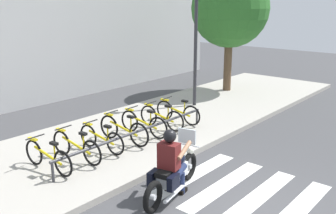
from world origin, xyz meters
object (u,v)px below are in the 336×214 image
at_px(bicycle_6, 178,112).
at_px(tree_near_rack, 230,9).
at_px(motorcycle, 173,174).
at_px(bicycle_1, 76,147).
at_px(bicycle_3, 123,130).
at_px(bicycle_5, 161,117).
at_px(street_lamp, 196,36).
at_px(bicycle_4, 143,123).
at_px(bike_rack, 138,132).
at_px(bicycle_2, 101,138).
at_px(rider, 171,158).
at_px(bicycle_0, 48,157).

relative_size(bicycle_6, tree_near_rack, 0.32).
bearing_deg(tree_near_rack, motorcycle, -154.94).
distance_m(bicycle_1, bicycle_3, 1.52).
distance_m(bicycle_5, street_lamp, 3.59).
relative_size(motorcycle, bicycle_4, 1.28).
relative_size(bicycle_4, tree_near_rack, 0.33).
relative_size(bicycle_3, bike_rack, 0.34).
bearing_deg(bicycle_3, street_lamp, 10.96).
distance_m(street_lamp, tree_near_rack, 2.99).
xyz_separation_m(bicycle_1, tree_near_rack, (8.64, 1.23, 3.00)).
relative_size(bicycle_2, bicycle_3, 0.89).
xyz_separation_m(bicycle_5, tree_near_rack, (5.60, 1.23, 3.00)).
distance_m(motorcycle, tree_near_rack, 9.57).
relative_size(rider, bicycle_6, 0.87).
bearing_deg(bicycle_1, bike_rack, -19.99).
relative_size(bicycle_3, bicycle_4, 1.04).
distance_m(bicycle_5, bike_rack, 1.62).
height_order(bicycle_6, tree_near_rack, tree_near_rack).
height_order(bicycle_0, bike_rack, bicycle_0).
bearing_deg(bicycle_4, rider, -126.45).
height_order(bicycle_1, tree_near_rack, tree_near_rack).
height_order(bike_rack, street_lamp, street_lamp).
relative_size(bicycle_0, bike_rack, 0.32).
relative_size(bicycle_1, bicycle_3, 0.98).
xyz_separation_m(motorcycle, tree_near_rack, (8.22, 3.85, 3.04)).
xyz_separation_m(bicycle_5, bicycle_6, (0.76, 0.00, -0.00)).
bearing_deg(bicycle_0, bicycle_4, -0.01).
distance_m(bicycle_0, tree_near_rack, 9.95).
bearing_deg(bicycle_3, bicycle_4, 0.03).
bearing_deg(rider, bicycle_3, 65.84).
distance_m(bicycle_0, bicycle_1, 0.76).
bearing_deg(tree_near_rack, bicycle_4, -169.05).
height_order(bicycle_0, bicycle_2, bicycle_0).
relative_size(bicycle_0, bicycle_3, 0.94).
bearing_deg(rider, bicycle_6, 37.18).
height_order(bicycle_2, bicycle_5, bicycle_5).
bearing_deg(bicycle_4, street_lamp, 13.25).
distance_m(bicycle_3, bicycle_4, 0.76).
relative_size(bicycle_1, bicycle_6, 1.04).
bearing_deg(bicycle_0, bicycle_3, -0.03).
bearing_deg(tree_near_rack, bicycle_6, -165.73).
relative_size(rider, bicycle_1, 0.84).
bearing_deg(motorcycle, bicycle_0, 114.38).
bearing_deg(bicycle_6, street_lamp, 22.54).
distance_m(bicycle_6, street_lamp, 3.05).
height_order(bicycle_4, bicycle_5, bicycle_4).
height_order(bicycle_1, street_lamp, street_lamp).
relative_size(bicycle_3, street_lamp, 0.40).
bearing_deg(bicycle_1, street_lamp, 8.12).
relative_size(bicycle_5, bicycle_6, 0.98).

